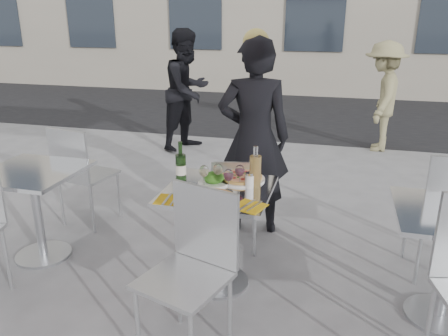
% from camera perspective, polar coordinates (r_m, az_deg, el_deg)
% --- Properties ---
extents(ground, '(80.00, 80.00, 0.00)m').
position_cam_1_polar(ground, '(3.34, -0.69, -14.75)').
color(ground, slate).
extents(street_asphalt, '(24.00, 5.00, 0.00)m').
position_cam_1_polar(street_asphalt, '(9.39, 10.20, 7.26)').
color(street_asphalt, black).
rests_on(street_asphalt, ground).
extents(main_table, '(0.72, 0.72, 0.75)m').
position_cam_1_polar(main_table, '(3.08, -0.73, -6.36)').
color(main_table, '#B7BABF').
rests_on(main_table, ground).
extents(side_table_left, '(0.72, 0.72, 0.75)m').
position_cam_1_polar(side_table_left, '(3.74, -23.47, -3.29)').
color(side_table_left, '#B7BABF').
rests_on(side_table_left, ground).
extents(chair_far, '(0.45, 0.46, 0.82)m').
position_cam_1_polar(chair_far, '(3.52, 1.51, -3.91)').
color(chair_far, silver).
rests_on(chair_far, ground).
extents(chair_near, '(0.55, 0.56, 0.96)m').
position_cam_1_polar(chair_near, '(2.52, -3.95, -11.66)').
color(chair_near, silver).
rests_on(chair_near, ground).
extents(side_chair_lfar, '(0.50, 0.51, 0.95)m').
position_cam_1_polar(side_chair_lfar, '(4.17, -18.34, -0.10)').
color(side_chair_lfar, silver).
rests_on(side_chair_lfar, ground).
extents(woman_diner, '(0.70, 0.54, 1.73)m').
position_cam_1_polar(woman_diner, '(3.82, 3.91, 3.91)').
color(woman_diner, black).
rests_on(woman_diner, ground).
extents(pedestrian_a, '(0.93, 1.03, 1.73)m').
position_cam_1_polar(pedestrian_a, '(6.47, -4.79, 10.08)').
color(pedestrian_a, black).
rests_on(pedestrian_a, ground).
extents(pedestrian_b, '(0.69, 1.07, 1.57)m').
position_cam_1_polar(pedestrian_b, '(6.77, 19.98, 8.74)').
color(pedestrian_b, '#938B5F').
rests_on(pedestrian_b, ground).
extents(pizza_near, '(0.31, 0.31, 0.02)m').
position_cam_1_polar(pizza_near, '(2.81, -1.55, -3.96)').
color(pizza_near, tan).
rests_on(pizza_near, main_table).
extents(pizza_far, '(0.34, 0.34, 0.03)m').
position_cam_1_polar(pizza_far, '(3.16, 2.30, -1.26)').
color(pizza_far, white).
rests_on(pizza_far, main_table).
extents(salad_plate, '(0.22, 0.22, 0.09)m').
position_cam_1_polar(salad_plate, '(3.07, -1.35, -1.42)').
color(salad_plate, white).
rests_on(salad_plate, main_table).
extents(wine_bottle, '(0.07, 0.08, 0.29)m').
position_cam_1_polar(wine_bottle, '(3.10, -5.66, 0.21)').
color(wine_bottle, '#22491B').
rests_on(wine_bottle, main_table).
extents(carafe, '(0.08, 0.08, 0.29)m').
position_cam_1_polar(carafe, '(3.00, 4.11, -0.30)').
color(carafe, tan).
rests_on(carafe, main_table).
extents(sugar_shaker, '(0.06, 0.06, 0.11)m').
position_cam_1_polar(sugar_shaker, '(3.00, 3.38, -1.59)').
color(sugar_shaker, white).
rests_on(sugar_shaker, main_table).
extents(wineglass_white_a, '(0.07, 0.07, 0.16)m').
position_cam_1_polar(wineglass_white_a, '(2.99, -2.63, -0.49)').
color(wineglass_white_a, white).
rests_on(wineglass_white_a, main_table).
extents(wineglass_white_b, '(0.07, 0.07, 0.16)m').
position_cam_1_polar(wineglass_white_b, '(3.03, -0.82, -0.26)').
color(wineglass_white_b, white).
rests_on(wineglass_white_b, main_table).
extents(wineglass_red_a, '(0.07, 0.07, 0.16)m').
position_cam_1_polar(wineglass_red_a, '(2.91, 0.58, -1.04)').
color(wineglass_red_a, white).
rests_on(wineglass_red_a, main_table).
extents(wineglass_red_b, '(0.07, 0.07, 0.16)m').
position_cam_1_polar(wineglass_red_b, '(3.00, 2.07, -0.45)').
color(wineglass_red_b, white).
rests_on(wineglass_red_b, main_table).
extents(napkin_left, '(0.19, 0.20, 0.01)m').
position_cam_1_polar(napkin_left, '(2.83, -7.06, -4.11)').
color(napkin_left, gold).
rests_on(napkin_left, main_table).
extents(napkin_right, '(0.23, 0.23, 0.01)m').
position_cam_1_polar(napkin_right, '(2.72, 3.37, -5.00)').
color(napkin_right, gold).
rests_on(napkin_right, main_table).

